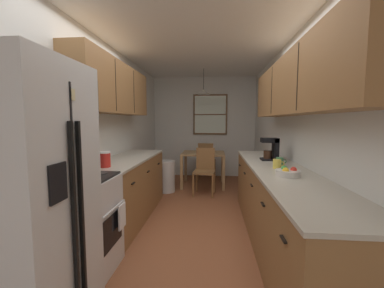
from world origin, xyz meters
The scene contains 24 objects.
ground_plane centered at (0.00, 1.00, 0.00)m, with size 12.00×12.00×0.00m, color brown.
wall_left centered at (-1.35, 1.00, 1.27)m, with size 0.10×9.00×2.55m, color silver.
wall_right centered at (1.35, 1.00, 1.27)m, with size 0.10×9.00×2.55m, color silver.
wall_back centered at (0.00, 3.65, 1.27)m, with size 4.40×0.10×2.55m, color silver.
ceiling_slab centered at (0.00, 1.00, 2.59)m, with size 4.40×9.00×0.08m, color white.
refrigerator centered at (-0.96, -1.27, 0.91)m, with size 0.71×0.73×1.81m.
stove_range centered at (-0.99, -0.60, 0.47)m, with size 0.66×0.58×1.10m.
microwave_over_range centered at (-1.11, -0.60, 1.68)m, with size 0.39×0.62×0.32m.
counter_left centered at (-1.00, 0.71, 0.45)m, with size 0.64×2.03×0.90m.
upper_cabinets_left centered at (-1.14, 0.66, 1.88)m, with size 0.33×2.11×0.69m.
counter_right centered at (1.00, 0.08, 0.45)m, with size 0.64×3.21×0.90m.
upper_cabinets_right centered at (1.14, 0.03, 1.82)m, with size 0.33×2.89×0.63m.
dining_table centered at (0.03, 2.60, 0.62)m, with size 0.93×0.79×0.74m.
dining_chair_near centered at (0.08, 2.00, 0.50)m, with size 0.44×0.44×0.90m.
dining_chair_far centered at (0.07, 3.21, 0.50)m, with size 0.45×0.45×0.90m.
pendant_light centered at (0.03, 2.60, 2.06)m, with size 0.29×0.29×0.55m.
back_window centered at (0.16, 3.58, 1.60)m, with size 0.87×0.05×1.02m.
trash_bin centered at (-0.70, 2.07, 0.32)m, with size 0.35×0.35×0.63m, color silver.
storage_canister centered at (-1.00, -0.02, 0.99)m, with size 0.13×0.13×0.18m.
dish_towel centered at (-0.64, -0.45, 0.50)m, with size 0.02×0.16×0.24m, color white.
coffee_maker centered at (1.04, 0.66, 1.06)m, with size 0.22×0.18×0.30m.
mug_by_coffeemaker centered at (1.04, 0.26, 0.95)m, with size 0.12×0.09×0.10m.
mug_spare centered at (0.96, 0.08, 0.95)m, with size 0.13×0.09×0.10m.
fruit_bowl centered at (0.97, -0.31, 0.94)m, with size 0.23×0.23×0.09m.
Camera 1 is at (0.25, -2.68, 1.43)m, focal length 22.64 mm.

